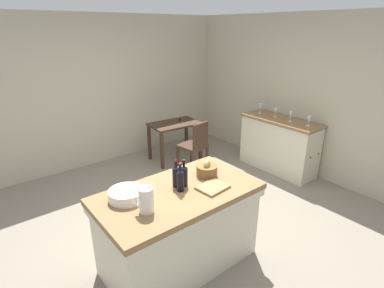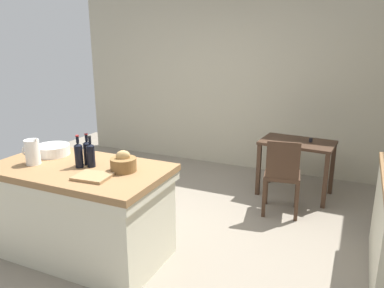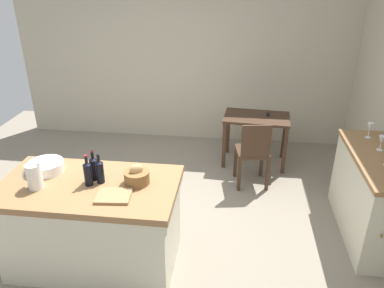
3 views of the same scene
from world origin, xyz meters
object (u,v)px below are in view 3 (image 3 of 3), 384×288
Objects in this scene: island_table at (93,221)px; wine_glass_right at (370,128)px; wash_bowl at (46,167)px; wine_bottle_green at (88,173)px; wine_bottle_amber at (94,168)px; writing_desk at (256,124)px; wine_bottle_dark at (100,171)px; wine_glass_middle at (382,140)px; side_cabinet at (372,196)px; pitcher at (34,176)px; bread_basket at (137,176)px; cutting_board at (114,196)px; wooden_chair at (253,152)px.

island_table is 3.04m from wine_glass_right.
island_table is at bearing -20.57° from wash_bowl.
island_table is at bearing 153.25° from wine_bottle_green.
wash_bowl is at bearing 159.15° from wine_bottle_green.
wash_bowl is 0.52m from wine_bottle_amber.
island_table is at bearing -124.80° from writing_desk.
wine_bottle_dark reaches higher than wash_bowl.
wine_bottle_amber is 2.84m from wine_glass_middle.
wine_bottle_dark is at bearing -164.54° from side_cabinet.
writing_desk is at bearing 127.66° from side_cabinet.
pitcher is 0.92× the size of wine_bottle_green.
writing_desk is at bearing 62.55° from bread_basket.
bread_basket is (-2.28, -0.70, 0.48)m from side_cabinet.
wine_bottle_green is at bearing -26.75° from island_table.
bread_basket reaches higher than side_cabinet.
wine_glass_middle is at bearing -85.10° from wine_glass_right.
pitcher reaches higher than island_table.
side_cabinet reaches higher than cutting_board.
wine_bottle_green reaches higher than wooden_chair.
pitcher is at bearing 175.06° from cutting_board.
wooden_chair is 1.93m from bread_basket.
wine_glass_middle is (0.03, 0.16, 0.57)m from side_cabinet.
side_cabinet is at bearing 15.46° from wine_bottle_dark.
bread_basket is at bearing 12.17° from pitcher.
cutting_board is 0.38m from wine_bottle_amber.
side_cabinet is 3.27m from wash_bowl.
bread_basket is 0.79× the size of wine_bottle_dark.
bread_basket is at bearing 60.67° from cutting_board.
wine_bottle_green is at bearing -100.21° from wine_bottle_amber.
pitcher is 3.42m from wine_glass_right.
wooden_chair is at bearing 151.52° from wine_glass_middle.
wash_bowl is 3.30m from wine_glass_middle.
bread_basket reaches higher than writing_desk.
bread_basket is at bearing -125.40° from wooden_chair.
wash_bowl is 1.14× the size of wine_bottle_dark.
wine_glass_right is (0.01, 0.47, 0.58)m from side_cabinet.
wooden_chair is at bearing 45.61° from wine_bottle_amber.
wine_bottle_dark is 2.79m from wine_glass_middle.
wine_bottle_green reaches higher than cutting_board.
wine_glass_middle reaches higher than island_table.
wine_bottle_amber reaches higher than bread_basket.
cutting_board is 2.81m from wine_glass_right.
wine_glass_right is (2.70, 1.25, 0.04)m from wine_bottle_green.
wine_glass_right is at bearing 18.42° from wash_bowl.
writing_desk is at bearing 138.58° from wine_glass_right.
pitcher is at bearing -161.81° from wine_glass_middle.
island_table is 5.91× the size of pitcher.
wooden_chair is (-1.20, 0.83, 0.03)m from side_cabinet.
wine_glass_middle is at bearing 18.64° from island_table.
wooden_chair is 5.76× the size of wine_glass_middle.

